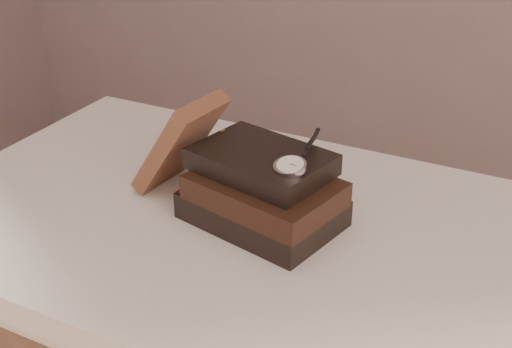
% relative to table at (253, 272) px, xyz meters
% --- Properties ---
extents(table, '(1.00, 0.60, 0.75)m').
position_rel_table_xyz_m(table, '(0.00, 0.00, 0.00)').
color(table, silver).
rests_on(table, ground).
extents(book_stack, '(0.24, 0.19, 0.11)m').
position_rel_table_xyz_m(book_stack, '(0.01, 0.00, 0.14)').
color(book_stack, black).
rests_on(book_stack, table).
extents(journal, '(0.13, 0.12, 0.16)m').
position_rel_table_xyz_m(journal, '(-0.14, 0.03, 0.17)').
color(journal, '#4A291C').
rests_on(journal, table).
extents(pocket_watch, '(0.05, 0.15, 0.02)m').
position_rel_table_xyz_m(pocket_watch, '(0.07, -0.01, 0.21)').
color(pocket_watch, silver).
rests_on(pocket_watch, book_stack).
extents(eyeglasses, '(0.11, 0.12, 0.04)m').
position_rel_table_xyz_m(eyeglasses, '(-0.04, 0.09, 0.15)').
color(eyeglasses, silver).
rests_on(eyeglasses, book_stack).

